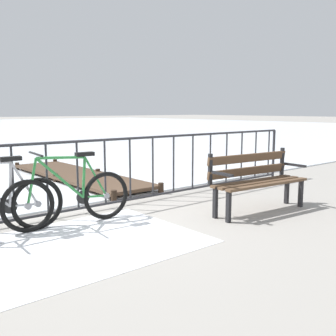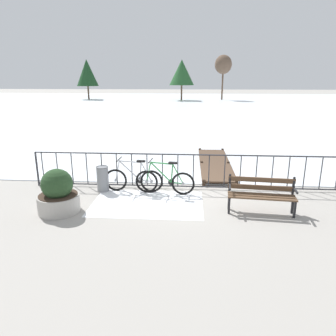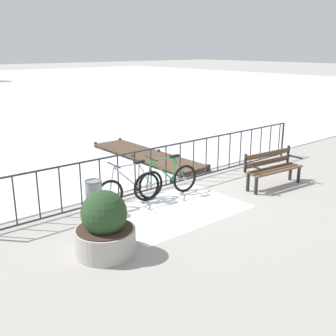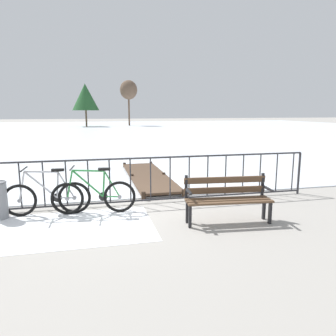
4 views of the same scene
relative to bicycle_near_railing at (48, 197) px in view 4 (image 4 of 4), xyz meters
The scene contains 10 objects.
ground_plane 1.57m from the bicycle_near_railing, 12.38° to the left, with size 160.00×160.00×0.00m, color #9E9991.
frozen_pond 28.77m from the bicycle_near_railing, 87.04° to the left, with size 80.00×56.00×0.03m, color silver.
snow_patch 1.07m from the bicycle_near_railing, 59.80° to the right, with size 2.90×1.94×0.01m, color white.
railing_fence 1.53m from the bicycle_near_railing, 12.38° to the left, with size 9.06×0.06×1.07m.
bicycle_near_railing is the anchor object (origin of this frame).
bicycle_second 0.92m from the bicycle_near_railing, ahead, with size 1.71×0.52×0.97m.
park_bench 3.57m from the bicycle_near_railing, 19.77° to the right, with size 1.64×0.63×0.89m.
wooden_dock 3.81m from the bicycle_near_railing, 48.02° to the left, with size 1.10×4.50×0.20m.
tree_far_west 37.61m from the bicycle_near_railing, 89.48° to the left, with size 3.48×3.48×5.59m.
tree_west_mid 39.73m from the bicycle_near_railing, 80.95° to the left, with size 2.41×2.41×6.28m.
Camera 4 is at (-0.58, -6.92, 2.08)m, focal length 34.08 mm.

